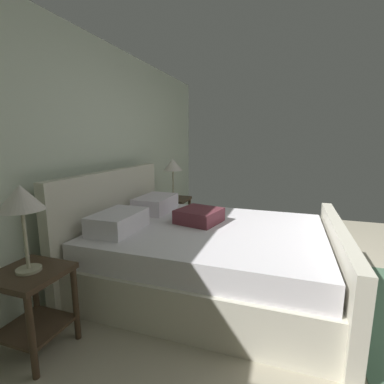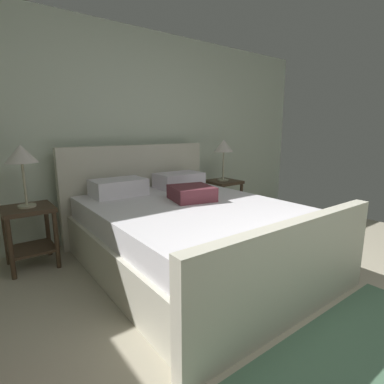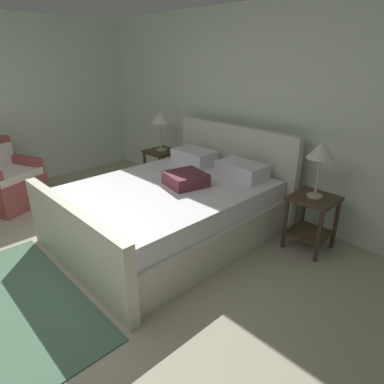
{
  "view_description": "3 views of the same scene",
  "coord_description": "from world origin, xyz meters",
  "px_view_note": "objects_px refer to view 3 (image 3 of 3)",
  "views": [
    {
      "loc": [
        -2.64,
        1.21,
        1.47
      ],
      "look_at": [
        0.37,
        2.23,
        0.87
      ],
      "focal_mm": 26.46,
      "sensor_mm": 36.0,
      "label": 1
    },
    {
      "loc": [
        -1.72,
        -0.3,
        1.32
      ],
      "look_at": [
        0.22,
        2.25,
        0.65
      ],
      "focal_mm": 27.79,
      "sensor_mm": 36.0,
      "label": 2
    },
    {
      "loc": [
        2.56,
        -0.28,
        1.95
      ],
      "look_at": [
        0.3,
        1.9,
        0.65
      ],
      "focal_mm": 30.91,
      "sensor_mm": 36.0,
      "label": 3
    }
  ],
  "objects_px": {
    "nightstand_right": "(312,214)",
    "table_lamp_right": "(321,152)",
    "table_lamp_left": "(160,119)",
    "nightstand_left": "(162,163)",
    "bed": "(172,207)",
    "armchair": "(5,182)"
  },
  "relations": [
    {
      "from": "nightstand_left",
      "to": "table_lamp_left",
      "type": "bearing_deg",
      "value": -116.57
    },
    {
      "from": "nightstand_right",
      "to": "table_lamp_right",
      "type": "bearing_deg",
      "value": 75.96
    },
    {
      "from": "bed",
      "to": "nightstand_left",
      "type": "relative_size",
      "value": 3.93
    },
    {
      "from": "nightstand_right",
      "to": "nightstand_left",
      "type": "distance_m",
      "value": 2.51
    },
    {
      "from": "table_lamp_right",
      "to": "armchair",
      "type": "bearing_deg",
      "value": -150.15
    },
    {
      "from": "nightstand_right",
      "to": "bed",
      "type": "bearing_deg",
      "value": -145.48
    },
    {
      "from": "nightstand_right",
      "to": "table_lamp_left",
      "type": "xyz_separation_m",
      "value": [
        -2.51,
        0.01,
        0.68
      ]
    },
    {
      "from": "bed",
      "to": "table_lamp_right",
      "type": "bearing_deg",
      "value": 34.52
    },
    {
      "from": "bed",
      "to": "nightstand_right",
      "type": "distance_m",
      "value": 1.53
    },
    {
      "from": "bed",
      "to": "table_lamp_right",
      "type": "height_order",
      "value": "table_lamp_right"
    },
    {
      "from": "nightstand_right",
      "to": "armchair",
      "type": "height_order",
      "value": "armchair"
    },
    {
      "from": "table_lamp_right",
      "to": "table_lamp_left",
      "type": "distance_m",
      "value": 2.51
    },
    {
      "from": "table_lamp_right",
      "to": "table_lamp_left",
      "type": "height_order",
      "value": "table_lamp_left"
    },
    {
      "from": "bed",
      "to": "table_lamp_left",
      "type": "bearing_deg",
      "value": 145.11
    },
    {
      "from": "nightstand_right",
      "to": "table_lamp_left",
      "type": "bearing_deg",
      "value": 179.69
    },
    {
      "from": "nightstand_right",
      "to": "armchair",
      "type": "distance_m",
      "value": 3.99
    },
    {
      "from": "nightstand_left",
      "to": "armchair",
      "type": "bearing_deg",
      "value": -115.34
    },
    {
      "from": "nightstand_right",
      "to": "table_lamp_right",
      "type": "xyz_separation_m",
      "value": [
        0.0,
        0.0,
        0.67
      ]
    },
    {
      "from": "nightstand_right",
      "to": "armchair",
      "type": "relative_size",
      "value": 0.64
    },
    {
      "from": "bed",
      "to": "nightstand_left",
      "type": "height_order",
      "value": "bed"
    },
    {
      "from": "bed",
      "to": "armchair",
      "type": "xyz_separation_m",
      "value": [
        -2.21,
        -1.12,
        0.0
      ]
    },
    {
      "from": "bed",
      "to": "table_lamp_right",
      "type": "xyz_separation_m",
      "value": [
        1.26,
        0.86,
        0.73
      ]
    }
  ]
}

